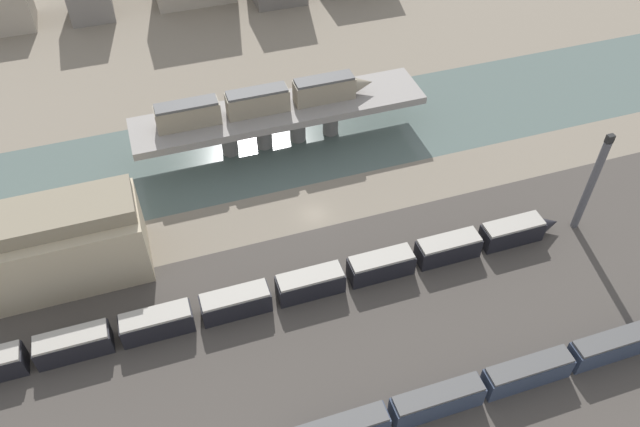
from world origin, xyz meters
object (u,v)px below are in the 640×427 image
train_on_bridge (265,100)px  signal_tower (591,185)px  train_yard_near (536,370)px  train_yard_mid (283,291)px  warehouse_building (58,244)px

train_on_bridge → signal_tower: 50.32m
train_on_bridge → train_yard_near: 56.57m
train_yard_mid → warehouse_building: size_ratio=3.74×
train_on_bridge → signal_tower: (38.30, -32.63, -0.91)m
train_on_bridge → train_yard_near: train_on_bridge is taller
train_yard_mid → signal_tower: 45.20m
train_yard_mid → train_on_bridge: bearing=78.7°
train_yard_near → train_on_bridge: bearing=109.6°
warehouse_building → train_yard_near: bearing=-33.4°
train_on_bridge → warehouse_building: (-33.23, -18.55, -3.42)m
train_yard_near → signal_tower: 28.81m
signal_tower → train_on_bridge: bearing=139.6°
warehouse_building → signal_tower: size_ratio=1.31×
train_yard_near → signal_tower: (19.49, 20.21, 6.45)m
train_on_bridge → train_yard_mid: train_on_bridge is taller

